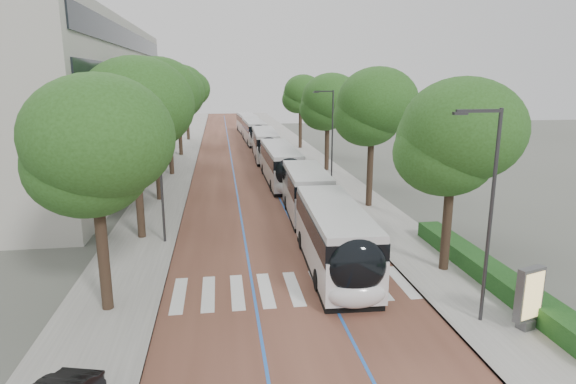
{
  "coord_description": "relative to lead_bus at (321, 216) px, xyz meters",
  "views": [
    {
      "loc": [
        -2.84,
        -18.54,
        9.12
      ],
      "look_at": [
        1.14,
        9.44,
        2.4
      ],
      "focal_mm": 30.0,
      "sensor_mm": 36.0,
      "label": 1
    }
  ],
  "objects": [
    {
      "name": "kerb_left",
      "position": [
        -8.19,
        33.29,
        -1.57
      ],
      "size": [
        0.2,
        140.0,
        0.14
      ],
      "primitive_type": "cube",
      "color": "gray",
      "rests_on": "ground"
    },
    {
      "name": "bus_queued_0",
      "position": [
        -0.17,
        16.28,
        -0.0
      ],
      "size": [
        2.58,
        12.41,
        3.2
      ],
      "rotation": [
        0.0,
        0.0,
        0.0
      ],
      "color": "silver",
      "rests_on": "ground"
    },
    {
      "name": "lead_bus",
      "position": [
        0.0,
        0.0,
        0.0
      ],
      "size": [
        3.21,
        18.48,
        3.2
      ],
      "rotation": [
        0.0,
        0.0,
        -0.04
      ],
      "color": "black",
      "rests_on": "ground"
    },
    {
      "name": "bus_queued_3",
      "position": [
        -0.78,
        55.62,
        -0.0
      ],
      "size": [
        3.14,
        12.51,
        3.2
      ],
      "rotation": [
        0.0,
        0.0,
        0.05
      ],
      "color": "silver",
      "rests_on": "ground"
    },
    {
      "name": "office_building",
      "position": [
        -22.06,
        21.29,
        5.37
      ],
      "size": [
        18.11,
        40.0,
        14.0
      ],
      "color": "#A9A79C",
      "rests_on": "ground"
    },
    {
      "name": "bus_queued_1",
      "position": [
        -0.27,
        29.7,
        -0.0
      ],
      "size": [
        2.85,
        12.46,
        3.2
      ],
      "rotation": [
        0.0,
        0.0,
        -0.03
      ],
      "color": "silver",
      "rests_on": "ground"
    },
    {
      "name": "ground",
      "position": [
        -2.59,
        -6.71,
        -1.63
      ],
      "size": [
        160.0,
        160.0,
        0.0
      ],
      "primitive_type": "plane",
      "color": "#51544C",
      "rests_on": "ground"
    },
    {
      "name": "zebra_crossing",
      "position": [
        -2.39,
        -5.71,
        -1.6
      ],
      "size": [
        10.55,
        3.6,
        0.01
      ],
      "color": "silver",
      "rests_on": "ground"
    },
    {
      "name": "ad_panel",
      "position": [
        5.5,
        -10.57,
        -0.26
      ],
      "size": [
        1.19,
        0.65,
        2.39
      ],
      "rotation": [
        0.0,
        0.0,
        0.32
      ],
      "color": "#59595B",
      "rests_on": "sidewalk_right"
    },
    {
      "name": "streetlight_far",
      "position": [
        4.03,
        15.29,
        3.19
      ],
      "size": [
        1.82,
        0.2,
        8.0
      ],
      "color": "#313033",
      "rests_on": "sidewalk_right"
    },
    {
      "name": "road",
      "position": [
        -2.59,
        33.29,
        -1.62
      ],
      "size": [
        11.0,
        140.0,
        0.02
      ],
      "primitive_type": "cube",
      "color": "brown",
      "rests_on": "ground"
    },
    {
      "name": "sidewalk_left",
      "position": [
        -10.09,
        33.29,
        -1.57
      ],
      "size": [
        4.0,
        140.0,
        0.12
      ],
      "primitive_type": "cube",
      "color": "gray",
      "rests_on": "ground"
    },
    {
      "name": "lane_line_left",
      "position": [
        -4.19,
        33.29,
        -1.6
      ],
      "size": [
        0.12,
        126.0,
        0.01
      ],
      "primitive_type": "cube",
      "color": "blue",
      "rests_on": "road"
    },
    {
      "name": "streetlight_near",
      "position": [
        4.03,
        -9.71,
        3.19
      ],
      "size": [
        1.82,
        0.2,
        8.0
      ],
      "color": "#313033",
      "rests_on": "sidewalk_right"
    },
    {
      "name": "bus_queued_2",
      "position": [
        -0.52,
        43.53,
        -0.0
      ],
      "size": [
        2.88,
        12.47,
        3.2
      ],
      "rotation": [
        0.0,
        0.0,
        0.03
      ],
      "color": "silver",
      "rests_on": "ground"
    },
    {
      "name": "lane_line_right",
      "position": [
        -0.99,
        33.29,
        -1.6
      ],
      "size": [
        0.12,
        126.0,
        0.01
      ],
      "primitive_type": "cube",
      "color": "blue",
      "rests_on": "road"
    },
    {
      "name": "trees_right",
      "position": [
        5.11,
        13.73,
        4.99
      ],
      "size": [
        5.73,
        47.25,
        9.31
      ],
      "color": "black",
      "rests_on": "ground"
    },
    {
      "name": "trees_left",
      "position": [
        -10.09,
        19.88,
        5.48
      ],
      "size": [
        6.44,
        60.97,
        10.08
      ],
      "color": "black",
      "rests_on": "ground"
    },
    {
      "name": "lamp_post_left",
      "position": [
        -8.69,
        1.29,
        2.49
      ],
      "size": [
        0.14,
        0.14,
        8.0
      ],
      "primitive_type": "cylinder",
      "color": "#313033",
      "rests_on": "sidewalk_left"
    },
    {
      "name": "hedge",
      "position": [
        6.51,
        -6.71,
        -1.11
      ],
      "size": [
        1.2,
        14.0,
        0.8
      ],
      "primitive_type": "cube",
      "color": "#143C14",
      "rests_on": "sidewalk_right"
    },
    {
      "name": "sidewalk_right",
      "position": [
        4.91,
        33.29,
        -1.57
      ],
      "size": [
        4.0,
        140.0,
        0.12
      ],
      "primitive_type": "cube",
      "color": "gray",
      "rests_on": "ground"
    },
    {
      "name": "kerb_right",
      "position": [
        3.01,
        33.29,
        -1.57
      ],
      "size": [
        0.2,
        140.0,
        0.14
      ],
      "primitive_type": "cube",
      "color": "gray",
      "rests_on": "ground"
    }
  ]
}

